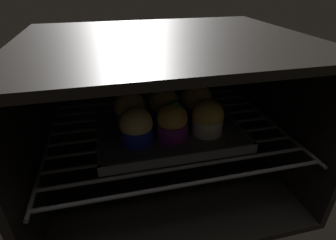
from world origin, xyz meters
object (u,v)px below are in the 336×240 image
object	(u,v)px
muffin_row0_col0	(136,127)
muffin_row0_col2	(208,118)
muffin_row1_col1	(165,105)
muffin_row1_col2	(196,101)
muffin_row1_col0	(130,109)
baking_tray	(168,130)
muffin_row0_col1	(172,122)

from	to	relation	value
muffin_row0_col0	muffin_row0_col2	distance (cm)	15.83
muffin_row1_col1	muffin_row1_col2	distance (cm)	7.79
muffin_row0_col2	muffin_row1_col0	distance (cm)	17.90
muffin_row0_col2	muffin_row1_col2	distance (cm)	7.65
muffin_row0_col0	muffin_row1_col2	xyz separation A→B (cm)	(15.80, 7.85, 0.56)
baking_tray	muffin_row0_col0	size ratio (longest dim) A/B	3.97
muffin_row0_col2	muffin_row1_col0	size ratio (longest dim) A/B	0.95
muffin_row1_col1	muffin_row0_col1	bearing A→B (deg)	-91.98
muffin_row0_col1	muffin_row1_col2	size ratio (longest dim) A/B	0.93
muffin_row0_col0	muffin_row1_col1	size ratio (longest dim) A/B	0.94
baking_tray	muffin_row1_col0	world-z (taller)	muffin_row1_col0
muffin_row0_col1	muffin_row0_col2	distance (cm)	8.09
baking_tray	muffin_row0_col1	world-z (taller)	muffin_row0_col1
muffin_row0_col2	muffin_row1_col1	bearing A→B (deg)	134.73
muffin_row1_col1	baking_tray	bearing A→B (deg)	-94.01
muffin_row1_col1	muffin_row1_col2	size ratio (longest dim) A/B	0.93
muffin_row0_col1	muffin_row1_col0	distance (cm)	11.23
baking_tray	muffin_row0_col2	world-z (taller)	muffin_row0_col2
muffin_row0_col1	muffin_row1_col0	world-z (taller)	muffin_row0_col1
baking_tray	muffin_row0_col2	bearing A→B (deg)	-24.30
muffin_row0_col2	muffin_row1_col0	world-z (taller)	muffin_row1_col0
muffin_row0_col2	muffin_row1_col1	xyz separation A→B (cm)	(-7.81, 7.88, 0.30)
muffin_row1_col2	muffin_row0_col1	bearing A→B (deg)	-136.12
muffin_row0_col1	muffin_row1_col1	world-z (taller)	same
muffin_row0_col0	muffin_row1_col0	size ratio (longest dim) A/B	0.96
muffin_row1_col0	muffin_row1_col1	size ratio (longest dim) A/B	0.97
muffin_row0_col1	muffin_row1_col2	bearing A→B (deg)	43.88
muffin_row0_col1	muffin_row1_col1	size ratio (longest dim) A/B	1.00
muffin_row1_col2	muffin_row0_col0	bearing A→B (deg)	-153.58
baking_tray	muffin_row0_col1	xyz separation A→B (cm)	(0.02, -3.78, 4.29)
muffin_row0_col0	muffin_row1_col2	bearing A→B (deg)	26.42
muffin_row0_col1	muffin_row1_col1	distance (cm)	8.01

